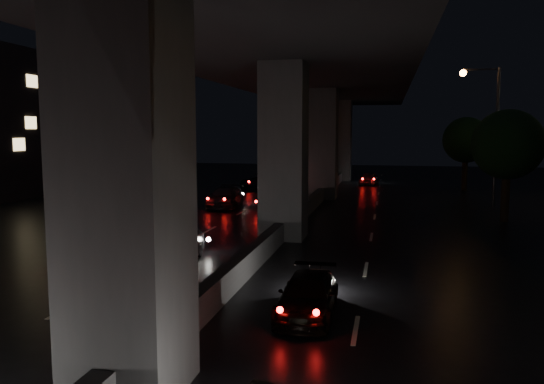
% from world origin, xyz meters
% --- Properties ---
extents(ground, '(120.00, 120.00, 0.00)m').
position_xyz_m(ground, '(0.00, 0.00, 0.00)').
color(ground, black).
rests_on(ground, ground).
extents(viaduct, '(12.00, 80.00, 10.50)m').
position_xyz_m(viaduct, '(0.00, 5.00, 8.34)').
color(viaduct, '#363639').
rests_on(viaduct, ground).
extents(median_barrier, '(0.45, 70.00, 0.85)m').
position_xyz_m(median_barrier, '(0.00, 5.00, 0.42)').
color(median_barrier, '#363639').
rests_on(median_barrier, ground).
extents(tree_c, '(3.80, 3.80, 6.12)m').
position_xyz_m(tree_c, '(11.00, 12.00, 4.20)').
color(tree_c, black).
rests_on(tree_c, ground).
extents(tree_d, '(3.80, 3.80, 6.12)m').
position_xyz_m(tree_d, '(11.00, 28.00, 4.20)').
color(tree_d, black).
rests_on(tree_d, ground).
extents(streetlight_far, '(2.52, 0.44, 9.00)m').
position_xyz_m(streetlight_far, '(10.97, 18.00, 5.66)').
color(streetlight_far, '#2D2D33').
rests_on(streetlight_far, ground).
extents(car_3, '(1.56, 3.68, 1.06)m').
position_xyz_m(car_3, '(2.66, -5.13, 0.53)').
color(car_3, black).
rests_on(car_3, ground).
extents(car_4, '(1.94, 3.73, 1.17)m').
position_xyz_m(car_4, '(-6.02, -0.64, 0.58)').
color(car_4, black).
rests_on(car_4, ground).
extents(car_5, '(1.79, 3.72, 1.18)m').
position_xyz_m(car_5, '(-2.88, -0.63, 0.59)').
color(car_5, black).
rests_on(car_5, ground).
extents(car_6, '(1.36, 3.29, 1.12)m').
position_xyz_m(car_6, '(-6.15, 3.64, 0.56)').
color(car_6, black).
rests_on(car_6, ground).
extents(car_7, '(2.22, 4.65, 1.31)m').
position_xyz_m(car_7, '(-5.66, 14.07, 0.65)').
color(car_7, '#242427').
rests_on(car_7, ground).
extents(car_8, '(2.01, 3.74, 1.21)m').
position_xyz_m(car_8, '(-2.54, 13.64, 0.60)').
color(car_8, black).
rests_on(car_8, ground).
extents(car_9, '(1.29, 3.43, 1.12)m').
position_xyz_m(car_9, '(-2.76, 19.09, 0.56)').
color(car_9, '#3F3B37').
rests_on(car_9, ground).
extents(car_10, '(2.65, 4.29, 1.11)m').
position_xyz_m(car_10, '(-2.90, 25.05, 0.55)').
color(car_10, black).
rests_on(car_10, ground).
extents(car_11, '(3.35, 5.18, 1.33)m').
position_xyz_m(car_11, '(-6.00, 25.35, 0.66)').
color(car_11, black).
rests_on(car_11, ground).
extents(car_12, '(1.95, 3.69, 1.20)m').
position_xyz_m(car_12, '(2.98, 30.78, 0.60)').
color(car_12, slate).
rests_on(car_12, ground).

